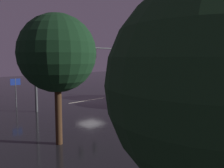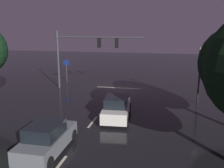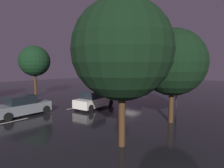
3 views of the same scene
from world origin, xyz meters
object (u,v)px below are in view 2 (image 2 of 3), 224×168
car_approaching (117,108)px  car_distant (47,139)px  street_lamp_left_kerb (200,65)px  route_sign (66,66)px  traffic_signal_assembly (85,49)px

car_approaching → car_distant: (2.68, 5.84, 0.00)m
street_lamp_left_kerb → route_sign: size_ratio=1.81×
car_distant → traffic_signal_assembly: bearing=-80.6°
traffic_signal_assembly → street_lamp_left_kerb: (-11.34, 2.99, -0.95)m
traffic_signal_assembly → route_sign: bearing=-41.5°
street_lamp_left_kerb → route_sign: 16.19m
traffic_signal_assembly → route_sign: size_ratio=3.47×
car_approaching → street_lamp_left_kerb: size_ratio=0.90×
car_distant → car_approaching: bearing=-114.7°
car_distant → street_lamp_left_kerb: street_lamp_left_kerb is taller
traffic_signal_assembly → car_distant: traffic_signal_assembly is taller
car_approaching → street_lamp_left_kerb: street_lamp_left_kerb is taller
car_distant → route_sign: route_sign is taller
car_approaching → street_lamp_left_kerb: bearing=-140.8°
car_approaching → street_lamp_left_kerb: 8.63m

